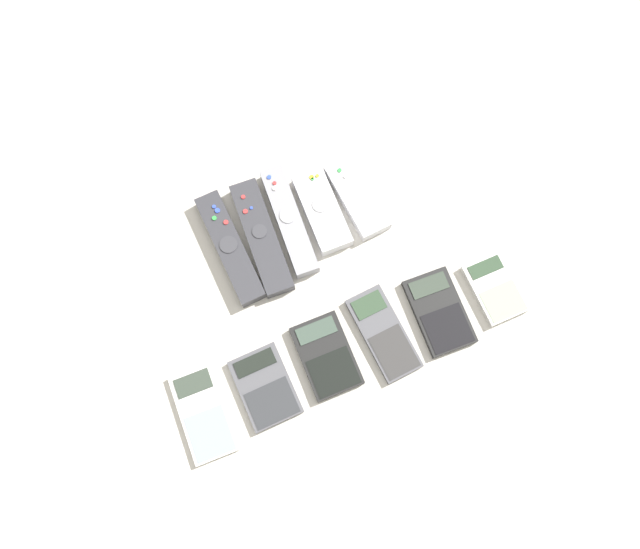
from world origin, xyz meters
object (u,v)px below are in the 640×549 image
remote_1 (262,237)px  calculator_5 (495,288)px  remote_3 (322,211)px  calculator_1 (265,387)px  calculator_3 (383,333)px  remote_2 (289,221)px  remote_0 (230,248)px  remote_4 (357,197)px  calculator_4 (439,312)px  calculator_0 (204,413)px  calculator_2 (326,356)px

remote_1 → calculator_5: remote_1 is taller
calculator_5 → remote_3: bearing=131.1°
calculator_1 → calculator_3: same height
remote_1 → calculator_5: (0.33, -0.24, -0.01)m
remote_2 → calculator_3: remote_2 is taller
remote_1 → calculator_5: bearing=-32.9°
remote_0 → calculator_5: size_ratio=1.86×
remote_4 → calculator_4: (0.04, -0.24, -0.00)m
calculator_0 → calculator_3: size_ratio=0.95×
remote_3 → remote_2: bearing=177.1°
calculator_2 → calculator_4: 0.21m
calculator_3 → calculator_5: (0.21, -0.01, 0.00)m
calculator_1 → calculator_5: calculator_5 is taller
calculator_0 → remote_2: bearing=46.4°
remote_2 → calculator_5: bearing=-38.5°
remote_0 → calculator_4: size_ratio=1.48×
calculator_1 → calculator_3: 0.22m
calculator_1 → remote_0: bearing=81.2°
remote_2 → calculator_5: remote_2 is taller
calculator_1 → calculator_5: 0.42m
remote_0 → remote_4: (0.24, -0.00, -0.00)m
calculator_0 → calculator_4: size_ratio=1.07×
remote_1 → calculator_3: remote_1 is taller
remote_2 → calculator_2: (-0.03, -0.24, -0.01)m
remote_2 → remote_3: bearing=-1.1°
remote_0 → calculator_2: 0.25m
remote_1 → remote_2: bearing=12.2°
calculator_1 → calculator_5: bearing=-1.2°
remote_3 → calculator_1: size_ratio=1.22×
remote_3 → calculator_4: remote_3 is taller
remote_3 → remote_0: bearing=-178.3°
calculator_4 → remote_3: bearing=117.3°
remote_2 → remote_3: same height
remote_1 → calculator_2: size_ratio=1.61×
calculator_3 → remote_2: bearing=102.0°
remote_1 → calculator_3: size_ratio=1.33×
remote_1 → calculator_5: 0.41m
calculator_2 → remote_2: bearing=83.1°
remote_3 → calculator_5: size_ratio=1.36×
remote_1 → remote_2: 0.06m
calculator_5 → remote_4: bearing=120.9°
remote_4 → remote_2: bearing=173.6°
remote_3 → calculator_3: (0.01, -0.24, -0.01)m
remote_4 → remote_1: bearing=177.2°
remote_1 → calculator_4: size_ratio=1.49×
remote_1 → remote_2: same height
remote_2 → calculator_1: remote_2 is taller
remote_1 → calculator_4: (0.23, -0.24, -0.01)m
remote_0 → calculator_5: 0.46m
remote_1 → calculator_0: bearing=-126.4°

